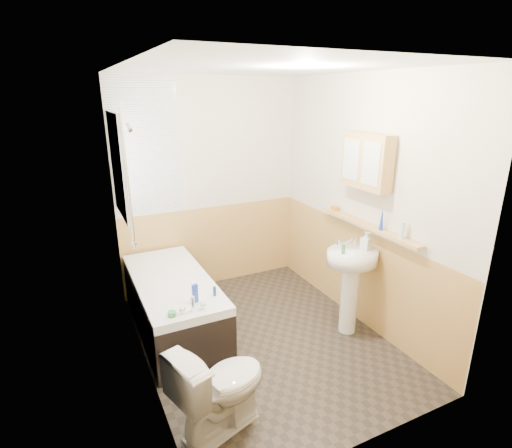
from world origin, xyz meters
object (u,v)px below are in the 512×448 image
object	(u,v)px
sink	(351,274)
pine_shelf	(367,226)
medicine_cabinet	(366,161)
toilet	(220,387)
bathtub	(173,303)

from	to	relation	value
sink	pine_shelf	size ratio (longest dim) A/B	0.75
medicine_cabinet	toilet	bearing A→B (deg)	-157.97
sink	medicine_cabinet	distance (m)	1.09
toilet	medicine_cabinet	xyz separation A→B (m)	(1.77, 0.72, 1.35)
bathtub	medicine_cabinet	distance (m)	2.34
pine_shelf	medicine_cabinet	xyz separation A→B (m)	(-0.03, 0.05, 0.62)
sink	medicine_cabinet	size ratio (longest dim) A/B	1.74
sink	medicine_cabinet	xyz separation A→B (m)	(0.17, 0.11, 1.07)
pine_shelf	bathtub	bearing A→B (deg)	157.61
bathtub	pine_shelf	bearing A→B (deg)	-22.39
toilet	medicine_cabinet	size ratio (longest dim) A/B	1.25
toilet	medicine_cabinet	distance (m)	2.34
sink	pine_shelf	bearing A→B (deg)	11.70
pine_shelf	medicine_cabinet	world-z (taller)	medicine_cabinet
bathtub	medicine_cabinet	xyz separation A→B (m)	(1.74, -0.67, 1.40)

